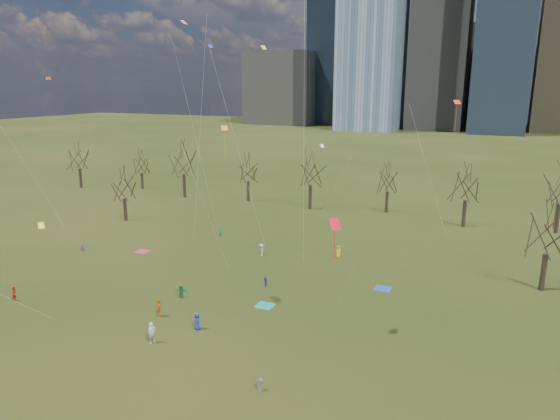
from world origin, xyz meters
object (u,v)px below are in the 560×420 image
at_px(person_0, 197,321).
at_px(blanket_teal, 265,306).
at_px(blanket_navy, 383,289).
at_px(person_1, 152,333).
at_px(person_2, 15,294).
at_px(person_4, 159,308).
at_px(blanket_crimson, 143,251).

bearing_deg(person_0, blanket_teal, 87.77).
xyz_separation_m(blanket_navy, person_1, (-14.37, -18.26, 0.87)).
xyz_separation_m(person_2, person_4, (14.60, 2.86, 0.05)).
bearing_deg(blanket_navy, blanket_crimson, -178.97).
height_order(person_0, person_4, person_4).
bearing_deg(person_0, person_4, -164.78).
height_order(blanket_navy, person_0, person_0).
relative_size(blanket_teal, blanket_crimson, 1.00).
relative_size(person_1, person_2, 1.19).
xyz_separation_m(blanket_crimson, person_4, (12.94, -13.68, 0.78)).
relative_size(person_0, person_4, 0.94).
relative_size(blanket_crimson, person_4, 1.01).
bearing_deg(person_0, person_2, -149.59).
distance_m(person_0, person_2, 19.14).
bearing_deg(person_1, blanket_navy, -9.99).
relative_size(blanket_navy, person_2, 1.07).
bearing_deg(blanket_teal, person_2, -158.66).
height_order(blanket_navy, blanket_crimson, same).
bearing_deg(blanket_navy, person_4, -139.67).
relative_size(person_0, person_2, 0.99).
relative_size(blanket_teal, person_0, 1.08).
distance_m(person_2, person_4, 14.87).
relative_size(person_2, person_4, 0.94).
bearing_deg(blanket_navy, blanket_teal, -137.47).
xyz_separation_m(person_1, person_4, (-2.38, 4.04, -0.10)).
height_order(blanket_navy, person_1, person_1).
height_order(person_0, person_1, person_1).
bearing_deg(blanket_navy, person_1, -128.21).
relative_size(person_1, person_4, 1.12).
bearing_deg(blanket_teal, person_0, -116.06).
bearing_deg(person_2, blanket_crimson, -1.31).
xyz_separation_m(blanket_teal, person_2, (-22.17, -8.66, 0.73)).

